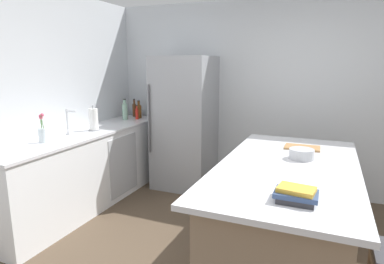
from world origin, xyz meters
TOP-DOWN VIEW (x-y plane):
  - wall_rear at (0.00, 2.25)m, footprint 6.00×0.10m
  - wall_left at (-2.45, 0.00)m, footprint 0.10×6.00m
  - counter_run_left at (-2.10, 0.78)m, footprint 0.63×2.68m
  - kitchen_island at (0.35, 0.39)m, footprint 1.10×2.16m
  - refrigerator at (-1.25, 1.85)m, footprint 0.79×0.73m
  - sink_faucet at (-2.14, 0.56)m, footprint 0.15×0.05m
  - flower_vase at (-2.12, 0.16)m, footprint 0.09×0.09m
  - paper_towel_roll at (-2.05, 0.88)m, footprint 0.14×0.14m
  - syrup_bottle at (-2.18, 2.01)m, footprint 0.06×0.06m
  - whiskey_bottle at (-2.04, 1.91)m, footprint 0.08×0.08m
  - hot_sauce_bottle at (-2.01, 1.80)m, footprint 0.05×0.05m
  - gin_bottle at (-2.15, 1.71)m, footprint 0.08×0.08m
  - cookbook_stack at (0.48, -0.35)m, footprint 0.26×0.19m
  - mixing_bowl at (0.43, 0.62)m, footprint 0.21×0.21m
  - cutting_board at (0.41, 1.00)m, footprint 0.34×0.22m

SIDE VIEW (x-z plane):
  - kitchen_island at x=0.35m, z-range 0.01..0.93m
  - counter_run_left at x=-2.10m, z-range 0.00..0.94m
  - refrigerator at x=-1.25m, z-range 0.00..1.85m
  - cutting_board at x=0.41m, z-range 0.93..0.95m
  - cookbook_stack at x=0.48m, z-range 0.93..1.02m
  - mixing_bowl at x=0.43m, z-range 0.93..1.02m
  - hot_sauce_bottle at x=-2.01m, z-range 0.92..1.13m
  - flower_vase at x=-2.12m, z-range 0.88..1.19m
  - whiskey_bottle at x=-2.04m, z-range 0.91..1.18m
  - syrup_bottle at x=-2.18m, z-range 0.91..1.19m
  - gin_bottle at x=-2.15m, z-range 0.91..1.22m
  - paper_towel_roll at x=-2.05m, z-range 0.92..1.23m
  - sink_faucet at x=-2.14m, z-range 0.95..1.25m
  - wall_rear at x=0.00m, z-range 0.00..2.60m
  - wall_left at x=-2.45m, z-range 0.00..2.60m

